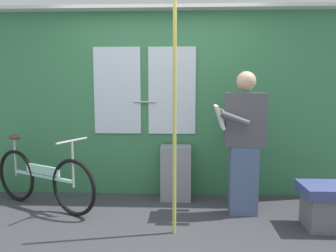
{
  "coord_description": "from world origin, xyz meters",
  "views": [
    {
      "loc": [
        0.29,
        -3.3,
        1.47
      ],
      "look_at": [
        0.13,
        0.47,
        0.99
      ],
      "focal_mm": 36.72,
      "sensor_mm": 36.0,
      "label": 1
    }
  ],
  "objects_px": {
    "passenger_reading_newspaper": "(244,140)",
    "bench_seat_corner": "(336,205)",
    "trash_bin_by_wall": "(176,173)",
    "handrail_pole": "(175,114)",
    "bicycle_near_door": "(43,179)"
  },
  "relations": [
    {
      "from": "passenger_reading_newspaper",
      "to": "bench_seat_corner",
      "type": "xyz_separation_m",
      "value": [
        0.88,
        -0.35,
        -0.6
      ]
    },
    {
      "from": "bench_seat_corner",
      "to": "trash_bin_by_wall",
      "type": "bearing_deg",
      "value": 153.48
    },
    {
      "from": "trash_bin_by_wall",
      "to": "bench_seat_corner",
      "type": "relative_size",
      "value": 0.97
    },
    {
      "from": "trash_bin_by_wall",
      "to": "handrail_pole",
      "type": "bearing_deg",
      "value": -89.6
    },
    {
      "from": "bench_seat_corner",
      "to": "bicycle_near_door",
      "type": "bearing_deg",
      "value": 172.06
    },
    {
      "from": "bicycle_near_door",
      "to": "trash_bin_by_wall",
      "type": "height_order",
      "value": "bicycle_near_door"
    },
    {
      "from": "trash_bin_by_wall",
      "to": "bicycle_near_door",
      "type": "bearing_deg",
      "value": -166.59
    },
    {
      "from": "handrail_pole",
      "to": "bicycle_near_door",
      "type": "bearing_deg",
      "value": 158.07
    },
    {
      "from": "passenger_reading_newspaper",
      "to": "trash_bin_by_wall",
      "type": "relative_size",
      "value": 2.33
    },
    {
      "from": "passenger_reading_newspaper",
      "to": "trash_bin_by_wall",
      "type": "distance_m",
      "value": 1.01
    },
    {
      "from": "passenger_reading_newspaper",
      "to": "trash_bin_by_wall",
      "type": "height_order",
      "value": "passenger_reading_newspaper"
    },
    {
      "from": "handrail_pole",
      "to": "bench_seat_corner",
      "type": "xyz_separation_m",
      "value": [
        1.62,
        0.18,
        -0.94
      ]
    },
    {
      "from": "passenger_reading_newspaper",
      "to": "trash_bin_by_wall",
      "type": "xyz_separation_m",
      "value": [
        -0.75,
        0.46,
        -0.5
      ]
    },
    {
      "from": "bicycle_near_door",
      "to": "handrail_pole",
      "type": "bearing_deg",
      "value": 5.68
    },
    {
      "from": "passenger_reading_newspaper",
      "to": "handrail_pole",
      "type": "relative_size",
      "value": 0.68
    }
  ]
}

